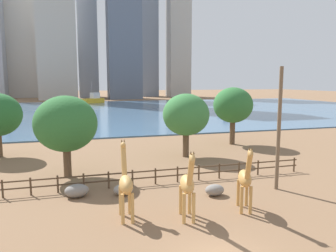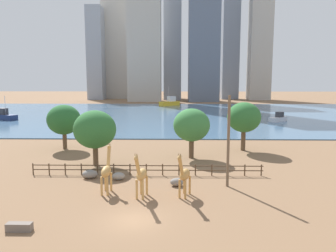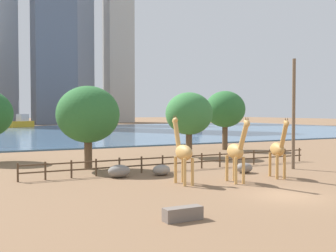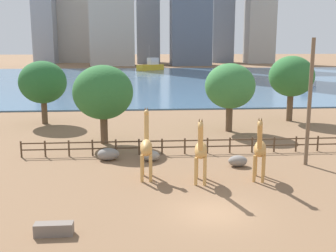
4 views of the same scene
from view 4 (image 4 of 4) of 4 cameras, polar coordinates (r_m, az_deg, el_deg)
ground_plane at (r=101.20m, az=-2.23°, el=6.32°), size 400.00×400.00×0.00m
harbor_water at (r=98.21m, az=-2.15°, el=6.23°), size 180.00×86.00×0.20m
giraffe_tall at (r=27.76m, az=-2.96°, el=-2.83°), size 0.90×2.76×4.59m
giraffe_companion at (r=27.98m, az=12.35°, el=-3.08°), size 1.49×2.92×4.41m
giraffe_young at (r=26.85m, az=4.47°, el=-3.35°), size 1.15×3.10×4.49m
utility_pole at (r=31.88m, az=18.62°, el=2.97°), size 0.28×0.28×9.21m
boulder_near_fence at (r=31.13m, az=9.43°, el=-4.69°), size 1.39×1.06×0.80m
boulder_by_pole at (r=32.11m, az=-2.38°, el=-4.04°), size 1.39×1.07×0.80m
boulder_small at (r=32.59m, az=-8.08°, el=-3.79°), size 1.67×1.25×0.93m
feeding_trough at (r=21.01m, az=-15.20°, el=-13.32°), size 1.80×0.60×0.60m
enclosure_fence at (r=33.97m, az=2.37°, el=-2.57°), size 26.12×0.14×1.30m
tree_left_large at (r=37.25m, az=-8.80°, el=4.50°), size 5.27×5.27×6.96m
tree_center_broad at (r=47.95m, az=-16.61°, el=5.68°), size 5.13×5.13×6.90m
tree_right_tall at (r=42.42m, az=8.40°, el=5.34°), size 4.99×4.99×6.84m
tree_left_small at (r=49.52m, az=16.39°, el=6.43°), size 5.05×5.05×7.37m
boat_sailboat at (r=87.09m, az=18.17°, el=5.61°), size 5.36×5.01×2.38m
boat_tug at (r=131.19m, az=-2.34°, el=8.13°), size 8.64×7.79×7.73m
skyline_tower_glass at (r=181.53m, az=-16.53°, el=15.92°), size 8.23×11.20×49.38m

